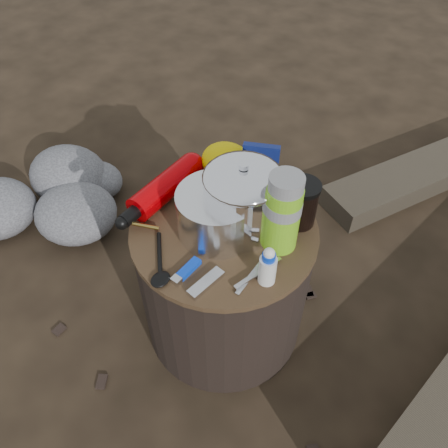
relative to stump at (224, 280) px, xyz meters
The scene contains 15 objects.
ground 0.23m from the stump, ahead, with size 60.00×60.00×0.00m, color black.
stump is the anchor object (origin of this frame).
log_small 1.22m from the stump, 72.12° to the left, with size 0.20×1.12×0.09m, color #362F25.
foil_windscreen 0.29m from the stump, 132.05° to the right, with size 0.21×0.21×0.13m, color white.
camping_pot 0.33m from the stump, 50.68° to the left, with size 0.20×0.20×0.20m, color white.
fuel_bottle 0.34m from the stump, behind, with size 0.07×0.31×0.07m, color #BB0005, non-canonical shape.
thermos 0.37m from the stump, 13.84° to the left, with size 0.09×0.09×0.22m, color #73BF1A.
travel_mug 0.36m from the stump, 41.73° to the left, with size 0.09×0.09×0.13m, color black.
stuff_sack 0.36m from the stump, 120.88° to the left, with size 0.16×0.13×0.11m, color #E1C300.
food_pouch 0.36m from the stump, 94.15° to the left, with size 0.10×0.02×0.13m, color #0C1754.
lighter 0.29m from the stump, 88.18° to the right, with size 0.02×0.09×0.02m, color #0A37C9.
multitool 0.30m from the stump, 69.77° to the right, with size 0.03×0.10×0.01m, color silver.
pot_grabber 0.29m from the stump, 31.96° to the right, with size 0.04×0.15×0.01m, color silver, non-canonical shape.
spork 0.30m from the stump, 116.39° to the right, with size 0.04×0.17×0.01m, color black, non-canonical shape.
squeeze_bottle 0.34m from the stump, 25.44° to the right, with size 0.04×0.04×0.10m, color silver.
Camera 1 is at (0.46, -0.69, 1.36)m, focal length 36.73 mm.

